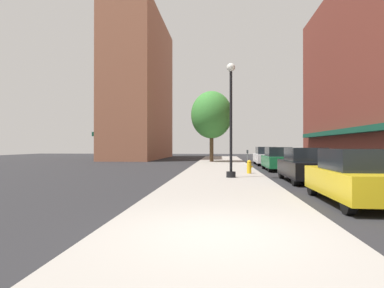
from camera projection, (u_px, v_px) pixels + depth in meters
name	position (u px, v px, depth m)	size (l,w,h in m)	color
ground_plane	(275.00, 169.00, 23.54)	(90.00, 90.00, 0.00)	#232326
sidewalk_slab	(221.00, 167.00, 24.90)	(4.80, 50.00, 0.12)	gray
building_far_background	(141.00, 89.00, 43.88)	(6.80, 18.00, 19.22)	#9E6047
lamppost	(231.00, 118.00, 16.44)	(0.48, 0.48, 5.90)	black
fire_hydrant	(249.00, 167.00, 18.77)	(0.33, 0.26, 0.79)	gold
parking_meter_near	(247.00, 156.00, 24.79)	(0.14, 0.09, 1.31)	slate
tree_near	(212.00, 115.00, 32.90)	(4.24, 4.24, 7.27)	#4C3823
car_yellow	(354.00, 177.00, 9.56)	(1.80, 4.30, 1.66)	black
car_black	(304.00, 165.00, 15.32)	(1.80, 4.30, 1.66)	black
car_green	(278.00, 159.00, 22.51)	(1.80, 4.30, 1.66)	black
car_white	(265.00, 156.00, 28.87)	(1.80, 4.30, 1.66)	black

